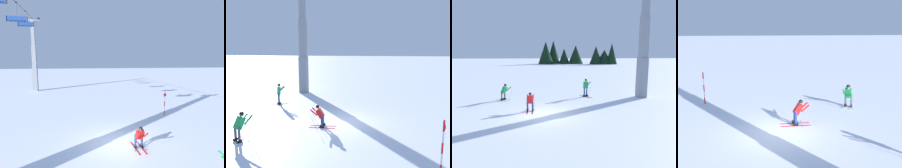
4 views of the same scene
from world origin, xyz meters
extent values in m
plane|color=white|center=(0.00, 0.00, 0.00)|extent=(260.00, 260.00, 0.00)
cube|color=red|center=(-0.97, -1.26, 0.01)|extent=(1.60, 0.13, 0.01)
cube|color=black|center=(-0.97, -1.26, 0.09)|extent=(0.28, 0.12, 0.16)
cylinder|color=navy|center=(-0.97, -1.26, 0.48)|extent=(0.13, 0.13, 0.62)
cube|color=red|center=(-0.98, -0.87, 0.01)|extent=(1.60, 0.13, 0.01)
cube|color=black|center=(-0.98, -0.87, 0.09)|extent=(0.28, 0.12, 0.16)
cylinder|color=navy|center=(-0.98, -0.87, 0.48)|extent=(0.13, 0.13, 0.62)
cube|color=red|center=(-1.12, -1.07, 0.87)|extent=(0.52, 0.43, 0.63)
sphere|color=#997051|center=(-1.26, -1.07, 1.24)|extent=(0.21, 0.21, 0.21)
sphere|color=black|center=(-1.26, -1.07, 1.27)|extent=(0.22, 0.22, 0.22)
cylinder|color=red|center=(-1.46, -1.31, 0.97)|extent=(0.47, 0.09, 0.41)
cylinder|color=gray|center=(-1.49, -1.35, 0.41)|extent=(0.47, 0.15, 1.06)
cylinder|color=black|center=(-1.31, -1.39, 0.05)|extent=(0.07, 0.07, 0.01)
cylinder|color=red|center=(-1.47, -0.85, 0.97)|extent=(0.47, 0.09, 0.41)
cylinder|color=gray|center=(-1.50, -0.80, 0.41)|extent=(0.47, 0.13, 1.06)
cylinder|color=black|center=(-1.32, -0.75, 0.05)|extent=(0.07, 0.07, 0.01)
cylinder|color=red|center=(4.61, -5.60, 0.22)|extent=(0.07, 0.07, 0.43)
cylinder|color=white|center=(4.61, -5.60, 0.65)|extent=(0.07, 0.07, 0.43)
cylinder|color=red|center=(4.61, -5.60, 1.08)|extent=(0.07, 0.07, 0.43)
cylinder|color=white|center=(4.61, -5.60, 1.51)|extent=(0.07, 0.07, 0.43)
cylinder|color=red|center=(4.61, -5.60, 1.95)|extent=(0.07, 0.07, 0.43)
cylinder|color=red|center=(4.63, -5.60, 1.91)|extent=(0.02, 0.28, 0.28)
cube|color=white|center=(-4.98, -3.80, 0.01)|extent=(0.84, 1.40, 0.01)
cube|color=black|center=(-4.98, -3.80, 0.09)|extent=(0.23, 0.30, 0.16)
cylinder|color=#4C4C51|center=(-4.98, -3.80, 0.52)|extent=(0.13, 0.13, 0.69)
cube|color=white|center=(-4.65, -3.99, 0.01)|extent=(0.84, 1.40, 0.01)
cube|color=black|center=(-4.65, -3.99, 0.09)|extent=(0.23, 0.30, 0.16)
cylinder|color=#4C4C51|center=(-4.65, -3.99, 0.52)|extent=(0.13, 0.13, 0.69)
cube|color=green|center=(-4.74, -3.77, 0.97)|extent=(0.63, 0.67, 0.68)
sphere|color=tan|center=(-4.67, -3.64, 1.39)|extent=(0.23, 0.23, 0.23)
sphere|color=black|center=(-4.67, -3.64, 1.42)|extent=(0.25, 0.25, 0.25)
cylinder|color=green|center=(-4.76, -3.33, 1.09)|extent=(0.33, 0.49, 0.45)
cylinder|color=gray|center=(-4.78, -3.26, 0.46)|extent=(0.14, 0.47, 1.19)
cylinder|color=black|center=(-4.90, -3.39, 0.05)|extent=(0.07, 0.07, 0.01)
cylinder|color=green|center=(-4.36, -3.55, 1.09)|extent=(0.33, 0.49, 0.45)
cylinder|color=gray|center=(-4.29, -3.53, 0.46)|extent=(0.35, 0.36, 1.19)
cylinder|color=black|center=(-4.34, -3.71, 0.05)|extent=(0.07, 0.07, 0.01)
camera|label=1|loc=(-10.11, 2.31, 4.92)|focal=28.20mm
camera|label=2|loc=(1.92, -14.04, 4.77)|focal=36.21mm
camera|label=3|loc=(14.48, 0.52, 4.43)|focal=33.64mm
camera|label=4|loc=(0.75, 12.36, 5.19)|focal=43.03mm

